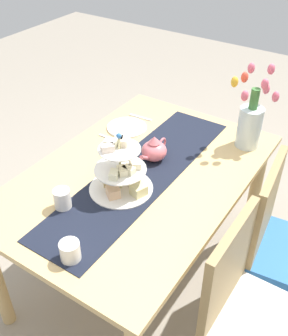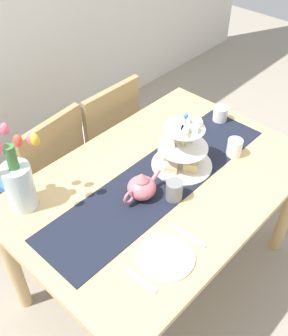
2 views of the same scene
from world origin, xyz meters
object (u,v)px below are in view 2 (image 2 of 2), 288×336
object	(u,v)px
teapot	(142,187)
knife_left	(189,236)
tulip_vase	(18,180)
dining_table	(161,197)
mug_grey	(174,190)
fork_left	(141,281)
dinner_plate_left	(166,257)
tiered_cake_stand	(182,150)
chair_right	(102,138)
chair_left	(45,172)
mug_white_text	(234,148)
cream_jug	(220,114)

from	to	relation	value
teapot	knife_left	distance (m)	0.31
tulip_vase	knife_left	distance (m)	0.76
dining_table	teapot	size ratio (longest dim) A/B	6.07
knife_left	mug_grey	xyz separation A→B (m)	(0.12, 0.19, 0.05)
teapot	fork_left	world-z (taller)	teapot
dining_table	dinner_plate_left	bearing A→B (deg)	-136.75
fork_left	knife_left	world-z (taller)	same
dining_table	knife_left	world-z (taller)	knife_left
knife_left	tiered_cake_stand	bearing A→B (deg)	43.29
teapot	tulip_vase	world-z (taller)	tulip_vase
chair_right	dinner_plate_left	world-z (taller)	chair_right
chair_left	fork_left	bearing A→B (deg)	-104.50
dinner_plate_left	mug_white_text	bearing A→B (deg)	12.66
dinner_plate_left	mug_white_text	distance (m)	0.73
teapot	mug_white_text	bearing A→B (deg)	-14.81
teapot	mug_grey	xyz separation A→B (m)	(0.09, -0.12, -0.01)
dinner_plate_left	mug_white_text	xyz separation A→B (m)	(0.71, 0.16, 0.04)
cream_jug	fork_left	size ratio (longest dim) A/B	0.57
chair_right	fork_left	world-z (taller)	chair_right
mug_grey	chair_right	bearing A→B (deg)	70.34
chair_right	cream_jug	bearing A→B (deg)	-60.50
tiered_cake_stand	mug_white_text	distance (m)	0.29
dining_table	tulip_vase	size ratio (longest dim) A/B	3.22
chair_right	knife_left	world-z (taller)	chair_right
teapot	tulip_vase	distance (m)	0.53
chair_left	chair_right	world-z (taller)	same
chair_right	tulip_vase	size ratio (longest dim) A/B	2.03
mug_white_text	chair_left	bearing A→B (deg)	124.90
dining_table	chair_right	bearing A→B (deg)	70.99
dinner_plate_left	mug_grey	bearing A→B (deg)	34.57
knife_left	tulip_vase	bearing A→B (deg)	119.06
dining_table	fork_left	xyz separation A→B (m)	(-0.46, -0.30, 0.11)
tulip_vase	mug_grey	size ratio (longest dim) A/B	4.73
dining_table	teapot	world-z (taller)	teapot
knife_left	mug_grey	world-z (taller)	mug_grey
mug_grey	chair_left	bearing A→B (deg)	100.45
tulip_vase	mug_grey	distance (m)	0.68
dinner_plate_left	mug_grey	world-z (taller)	mug_grey
cream_jug	dinner_plate_left	xyz separation A→B (m)	(-0.92, -0.39, -0.04)
mug_white_text	tulip_vase	bearing A→B (deg)	152.28
tulip_vase	dinner_plate_left	bearing A→B (deg)	-71.65
cream_jug	mug_grey	size ratio (longest dim) A/B	0.89
tiered_cake_stand	mug_white_text	world-z (taller)	tiered_cake_stand
chair_right	dinner_plate_left	xyz separation A→B (m)	(-0.57, -1.01, 0.26)
tulip_vase	dinner_plate_left	xyz separation A→B (m)	(0.21, -0.65, -0.15)
mug_white_text	dinner_plate_left	bearing A→B (deg)	-167.34
tulip_vase	knife_left	bearing A→B (deg)	-60.94
tulip_vase	knife_left	size ratio (longest dim) A/B	2.64
teapot	cream_jug	bearing A→B (deg)	6.77
chair_left	dinner_plate_left	distance (m)	1.05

